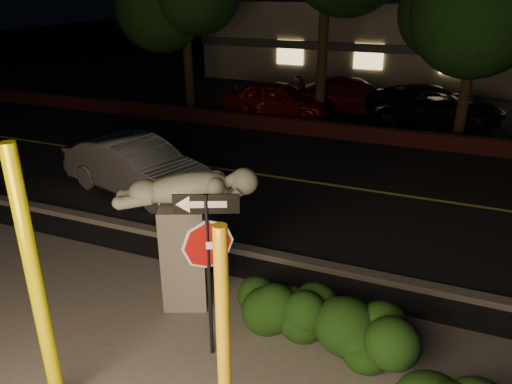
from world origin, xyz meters
The scene contains 17 objects.
ground centered at (0.00, 10.00, 0.00)m, with size 90.00×90.00×0.00m, color black.
road centered at (0.00, 7.00, 0.01)m, with size 80.00×8.00×0.01m, color black.
lane_marking centered at (0.00, 7.00, 0.02)m, with size 80.00×0.12×0.01m, color #ACA145.
curb centered at (0.00, 2.90, 0.06)m, with size 80.00×0.25×0.12m, color #4C4944.
brick_wall centered at (0.00, 11.30, 0.25)m, with size 40.00×0.35×0.50m, color #471817.
parking_lot centered at (0.00, 17.00, 0.01)m, with size 40.00×12.00×0.01m, color black.
building centered at (0.00, 24.99, 2.00)m, with size 22.00×10.20×4.00m.
yellow_pole_left centered at (-1.76, -1.53, 1.74)m, with size 0.17×0.17×3.49m, color #F2EE00.
yellow_pole_right centered at (0.48, -1.33, 1.45)m, with size 0.14×0.14×2.89m, color yellow.
signpost centered at (-0.41, 0.06, 1.78)m, with size 0.79×0.36×2.50m.
sculpture centered at (-1.34, 1.07, 1.47)m, with size 2.17×1.34×2.38m.
hedge_center centered at (0.31, 1.05, 0.47)m, with size 1.79×0.84×0.93m, color black.
hedge_right centered at (1.48, 0.75, 0.58)m, with size 1.78×0.95×1.16m, color black.
silver_sedan centered at (-4.86, 4.72, 0.69)m, with size 1.46×4.19×1.38m, color #BCBCC2.
parked_car_red centered at (-4.21, 13.12, 0.72)m, with size 1.71×4.25×1.45m, color maroon.
parked_car_darkred centered at (-1.57, 15.05, 0.70)m, with size 1.96×4.81×1.40m, color #3D0811.
parked_car_dark centered at (1.51, 14.57, 0.70)m, with size 2.32×5.04×1.40m, color black.
Camera 1 is at (2.34, -5.00, 4.97)m, focal length 35.00 mm.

